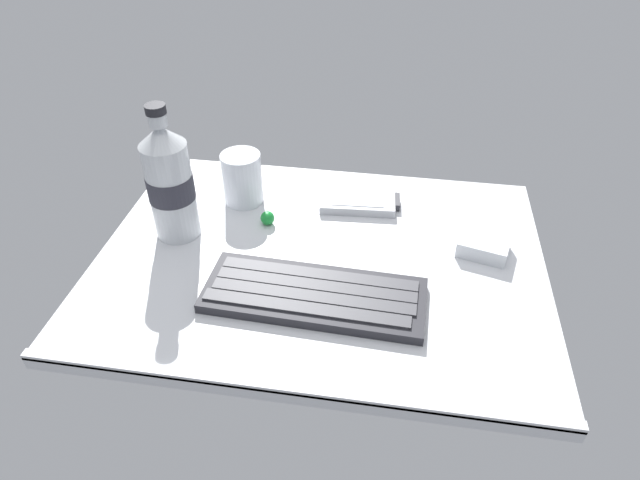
% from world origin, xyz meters
% --- Properties ---
extents(ground_plane, '(0.64, 0.48, 0.03)m').
position_xyz_m(ground_plane, '(0.00, -0.00, -0.01)').
color(ground_plane, silver).
extents(keyboard, '(0.29, 0.12, 0.02)m').
position_xyz_m(keyboard, '(0.01, -0.09, 0.01)').
color(keyboard, '#232328').
rests_on(keyboard, ground_plane).
extents(handheld_device, '(0.13, 0.08, 0.02)m').
position_xyz_m(handheld_device, '(0.04, 0.14, 0.01)').
color(handheld_device, '#B7BABF').
rests_on(handheld_device, ground_plane).
extents(juice_cup, '(0.06, 0.06, 0.09)m').
position_xyz_m(juice_cup, '(-0.15, 0.12, 0.04)').
color(juice_cup, silver).
rests_on(juice_cup, ground_plane).
extents(water_bottle, '(0.07, 0.07, 0.21)m').
position_xyz_m(water_bottle, '(-0.22, 0.02, 0.09)').
color(water_bottle, silver).
rests_on(water_bottle, ground_plane).
extents(charger_block, '(0.08, 0.07, 0.02)m').
position_xyz_m(charger_block, '(0.23, 0.05, 0.01)').
color(charger_block, silver).
rests_on(charger_block, ground_plane).
extents(trackball_mouse, '(0.02, 0.02, 0.02)m').
position_xyz_m(trackball_mouse, '(-0.09, 0.07, 0.01)').
color(trackball_mouse, '#198C33').
rests_on(trackball_mouse, ground_plane).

